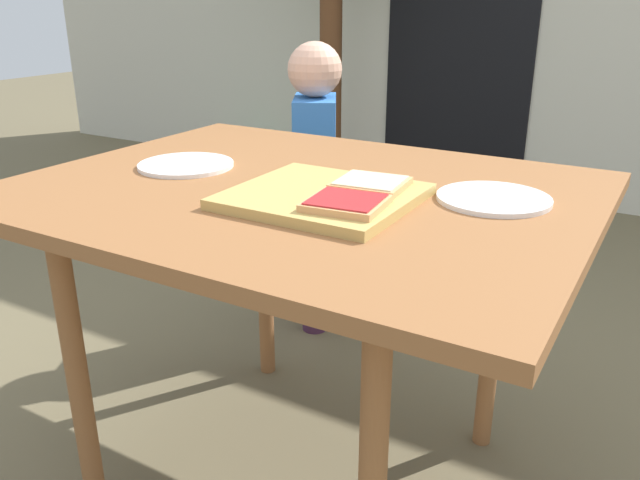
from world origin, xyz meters
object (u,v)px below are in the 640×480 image
cutting_board (323,196)px  plate_white_left (186,165)px  dining_table (301,219)px  pizza_slice_far_right (371,183)px  garden_hose_coil (237,168)px  child_left (315,168)px  pizza_slice_near_right (346,203)px  plate_white_right (494,198)px

cutting_board → plate_white_left: size_ratio=1.54×
dining_table → pizza_slice_far_right: size_ratio=8.02×
pizza_slice_far_right → garden_hose_coil: (-2.16, 2.35, -0.78)m
plate_white_left → child_left: 0.77m
cutting_board → pizza_slice_near_right: bearing=-37.5°
pizza_slice_near_right → pizza_slice_far_right: bearing=96.9°
cutting_board → child_left: bearing=121.6°
plate_white_right → pizza_slice_far_right: bearing=-155.9°
dining_table → pizza_slice_far_right: bearing=1.3°
pizza_slice_near_right → child_left: child_left is taller
cutting_board → pizza_slice_far_right: size_ratio=2.31×
pizza_slice_near_right → plate_white_right: 0.32m
pizza_slice_near_right → garden_hose_coil: size_ratio=0.36×
dining_table → cutting_board: bearing=-36.1°
garden_hose_coil → plate_white_right: bearing=-43.3°
child_left → garden_hose_coil: size_ratio=2.37×
pizza_slice_far_right → pizza_slice_near_right: (0.02, -0.14, 0.00)m
pizza_slice_far_right → plate_white_right: pizza_slice_far_right is taller
cutting_board → pizza_slice_near_right: 0.11m
pizza_slice_near_right → dining_table: bearing=143.2°
child_left → pizza_slice_far_right: bearing=-52.3°
pizza_slice_near_right → plate_white_left: size_ratio=0.67×
plate_white_left → plate_white_right: bearing=8.3°
plate_white_right → child_left: size_ratio=0.22×
pizza_slice_near_right → plate_white_left: pizza_slice_near_right is taller
plate_white_right → child_left: 1.03m
pizza_slice_near_right → plate_white_right: pizza_slice_near_right is taller
dining_table → pizza_slice_near_right: 0.25m
pizza_slice_far_right → plate_white_left: pizza_slice_far_right is taller
pizza_slice_near_right → plate_white_left: bearing=164.7°
garden_hose_coil → plate_white_left: bearing=-54.6°
dining_table → pizza_slice_far_right: (0.17, 0.00, 0.11)m
child_left → garden_hose_coil: child_left is taller
dining_table → plate_white_right: 0.41m
cutting_board → pizza_slice_far_right: pizza_slice_far_right is taller
pizza_slice_near_right → plate_white_right: bearing=49.5°
child_left → plate_white_right: bearing=-38.7°
pizza_slice_near_right → cutting_board: bearing=142.5°
cutting_board → plate_white_left: (-0.42, 0.07, -0.01)m
dining_table → garden_hose_coil: bearing=130.3°
cutting_board → garden_hose_coil: (-2.09, 2.43, -0.76)m
pizza_slice_far_right → child_left: 0.95m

